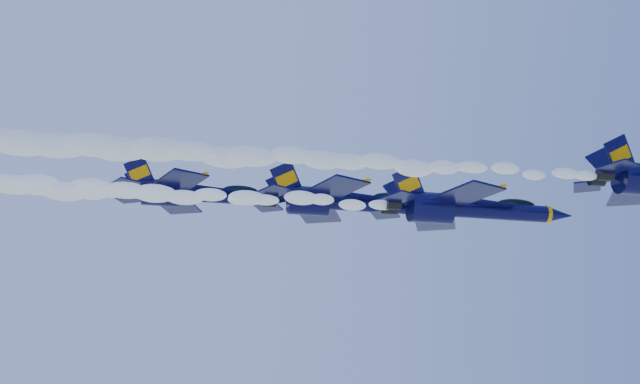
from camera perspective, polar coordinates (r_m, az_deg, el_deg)
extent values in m
ellipsoid|color=#080734|center=(65.88, 21.77, 0.85)|extent=(1.44, 2.50, 5.92)
cube|color=#080734|center=(69.70, 21.32, -0.21)|extent=(4.96, 5.88, 0.17)
cube|color=#080734|center=(64.52, 20.55, 2.47)|extent=(3.01, 0.95, 3.24)
cube|color=#080734|center=(66.06, 19.69, 1.87)|extent=(3.01, 0.95, 3.24)
cylinder|color=black|center=(63.71, 19.61, 1.20)|extent=(1.11, 1.02, 1.02)
cylinder|color=black|center=(64.68, 19.08, 0.84)|extent=(1.11, 1.02, 1.02)
ellipsoid|color=white|center=(56.23, -1.54, 2.38)|extent=(45.51, 2.06, 1.86)
cylinder|color=#080734|center=(70.30, 12.58, -1.35)|extent=(8.75, 1.46, 1.46)
ellipsoid|color=#080734|center=(68.10, 7.85, -1.11)|extent=(1.52, 2.62, 6.22)
cone|color=#080734|center=(72.72, 16.66, -1.59)|extent=(2.53, 1.46, 1.46)
cylinder|color=#F09300|center=(72.19, 15.83, -1.54)|extent=(0.34, 1.52, 1.52)
ellipsoid|color=black|center=(71.19, 13.76, -0.87)|extent=(3.50, 1.14, 0.96)
cube|color=#F09300|center=(71.10, 13.78, -1.09)|extent=(4.08, 0.97, 0.17)
cube|color=#080734|center=(65.25, 10.40, -0.13)|extent=(5.21, 6.18, 0.17)
cube|color=#080734|center=(72.17, 8.18, -2.08)|extent=(5.21, 6.18, 0.17)
cube|color=#F09300|center=(65.78, 11.50, -0.12)|extent=(2.34, 4.87, 0.10)
cube|color=#F09300|center=(72.65, 9.19, -2.06)|extent=(2.34, 4.87, 0.10)
cube|color=#080734|center=(67.00, 6.35, 0.48)|extent=(3.17, 1.00, 3.41)
cube|color=#080734|center=(68.84, 5.84, -0.07)|extent=(3.17, 1.00, 3.41)
cylinder|color=black|center=(66.50, 5.26, -0.82)|extent=(1.17, 1.07, 1.07)
cylinder|color=black|center=(67.65, 4.96, -1.14)|extent=(1.17, 1.07, 1.07)
cube|color=#F09300|center=(69.43, 10.33, -0.63)|extent=(10.69, 0.34, 0.08)
ellipsoid|color=white|center=(64.62, -15.09, 0.04)|extent=(45.51, 2.17, 1.95)
cylinder|color=#080734|center=(79.75, 3.85, -0.89)|extent=(9.53, 1.59, 1.59)
ellipsoid|color=#080734|center=(78.32, -0.87, -0.63)|extent=(1.65, 2.86, 6.77)
cone|color=#080734|center=(81.51, 8.02, -1.14)|extent=(2.75, 1.59, 1.59)
cylinder|color=#F09300|center=(81.11, 7.17, -1.09)|extent=(0.37, 1.65, 1.65)
ellipsoid|color=black|center=(80.47, 5.07, -0.42)|extent=(3.81, 1.24, 1.05)
cube|color=#F09300|center=(80.37, 5.08, -0.64)|extent=(4.45, 1.06, 0.19)
cube|color=#080734|center=(74.77, 1.16, 0.32)|extent=(5.67, 6.73, 0.19)
cube|color=#080734|center=(82.64, -0.10, -1.58)|extent=(5.67, 6.73, 0.19)
cube|color=#F09300|center=(75.12, 2.26, 0.32)|extent=(2.55, 5.30, 0.11)
cube|color=#F09300|center=(82.96, 0.90, -1.57)|extent=(2.55, 5.30, 0.11)
cube|color=#080734|center=(77.45, -2.41, 0.88)|extent=(3.45, 1.09, 3.71)
cube|color=#080734|center=(79.53, -2.66, 0.35)|extent=(3.45, 1.09, 3.71)
cylinder|color=black|center=(77.11, -3.48, -0.34)|extent=(1.27, 1.16, 1.16)
cylinder|color=black|center=(78.40, -3.62, -0.65)|extent=(1.27, 1.16, 1.16)
cube|color=#F09300|center=(79.27, 1.62, -0.18)|extent=(11.64, 0.37, 0.08)
ellipsoid|color=white|center=(78.24, -20.70, 0.38)|extent=(45.51, 2.36, 2.12)
cylinder|color=#080734|center=(81.48, -6.88, -0.30)|extent=(8.90, 1.48, 1.48)
ellipsoid|color=#080734|center=(81.28, -11.26, -0.05)|extent=(1.54, 2.67, 6.33)
cone|color=#080734|center=(82.06, -2.89, -0.55)|extent=(2.57, 1.48, 1.48)
cylinder|color=#F09300|center=(81.91, -3.71, -0.50)|extent=(0.35, 1.54, 1.54)
ellipsoid|color=black|center=(81.84, -5.69, 0.12)|extent=(3.56, 1.16, 0.98)
cube|color=#F09300|center=(81.75, -5.69, -0.07)|extent=(4.15, 0.99, 0.18)
cube|color=#080734|center=(77.56, -9.91, 0.83)|extent=(5.30, 6.28, 0.18)
cube|color=#080734|center=(85.06, -10.09, -0.94)|extent=(5.30, 6.28, 0.18)
cube|color=#F09300|center=(77.62, -8.89, 0.83)|extent=(2.38, 4.95, 0.10)
cube|color=#F09300|center=(85.12, -9.15, -0.94)|extent=(2.38, 4.95, 0.10)
cube|color=#080734|center=(80.85, -12.72, 1.31)|extent=(3.22, 1.02, 3.47)
cube|color=#080734|center=(82.81, -12.70, 0.82)|extent=(3.22, 1.02, 3.47)
cylinder|color=black|center=(80.76, -13.71, 0.22)|extent=(1.19, 1.09, 1.09)
cylinder|color=black|center=(81.98, -13.68, -0.07)|extent=(1.19, 1.09, 1.09)
cube|color=#F09300|center=(81.58, -8.93, 0.35)|extent=(10.88, 0.35, 0.08)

